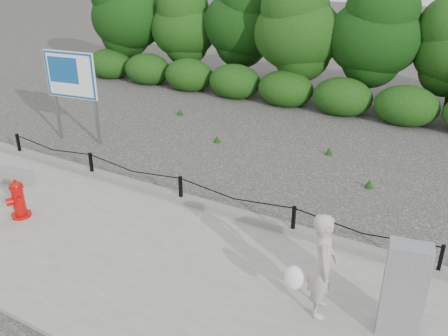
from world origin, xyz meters
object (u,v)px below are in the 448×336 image
concrete_block (13,176)px  pedestrian (321,266)px  utility_cabinet (404,290)px  advertising_sign (71,79)px  fire_hydrant (18,199)px

concrete_block → pedestrian: bearing=-4.8°
concrete_block → utility_cabinet: size_ratio=0.59×
advertising_sign → utility_cabinet: bearing=-27.5°
pedestrian → fire_hydrant: bearing=73.7°
utility_cabinet → advertising_sign: advertising_sign is taller
fire_hydrant → concrete_block: fire_hydrant is taller
pedestrian → utility_cabinet: bearing=-103.1°
fire_hydrant → utility_cabinet: (7.11, 0.46, 0.33)m
fire_hydrant → concrete_block: 1.75m
concrete_block → utility_cabinet: bearing=-3.3°
fire_hydrant → utility_cabinet: size_ratio=0.51×
utility_cabinet → fire_hydrant: bearing=173.1°
utility_cabinet → advertising_sign: (-9.33, 3.26, 0.97)m
pedestrian → utility_cabinet: size_ratio=1.02×
advertising_sign → concrete_block: bearing=-82.6°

